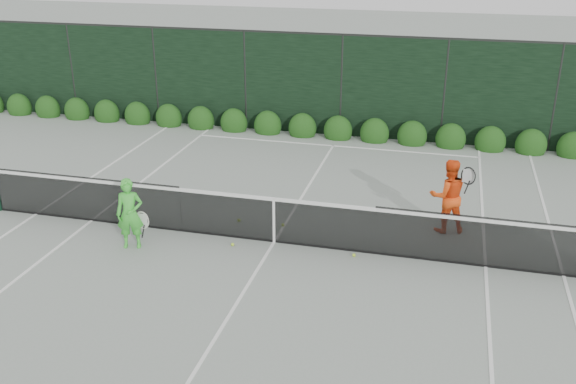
# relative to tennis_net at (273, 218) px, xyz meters

# --- Properties ---
(ground) EXTENTS (80.00, 80.00, 0.00)m
(ground) POSITION_rel_tennis_net_xyz_m (0.02, 0.00, -0.53)
(ground) COLOR gray
(ground) RESTS_ON ground
(tennis_net) EXTENTS (12.90, 0.10, 1.07)m
(tennis_net) POSITION_rel_tennis_net_xyz_m (0.00, 0.00, 0.00)
(tennis_net) COLOR #10301F
(tennis_net) RESTS_ON ground
(player_woman) EXTENTS (0.65, 0.49, 1.43)m
(player_woman) POSITION_rel_tennis_net_xyz_m (-2.65, -0.88, 0.18)
(player_woman) COLOR green
(player_woman) RESTS_ON ground
(player_man) EXTENTS (0.95, 0.80, 1.58)m
(player_man) POSITION_rel_tennis_net_xyz_m (3.34, 1.42, 0.26)
(player_man) COLOR #FF4F15
(player_man) RESTS_ON ground
(court_lines) EXTENTS (11.03, 23.83, 0.01)m
(court_lines) POSITION_rel_tennis_net_xyz_m (0.02, 0.00, -0.53)
(court_lines) COLOR white
(court_lines) RESTS_ON ground
(windscreen_fence) EXTENTS (32.00, 21.07, 3.06)m
(windscreen_fence) POSITION_rel_tennis_net_xyz_m (0.02, -2.71, 0.98)
(windscreen_fence) COLOR black
(windscreen_fence) RESTS_ON ground
(hedge_row) EXTENTS (31.66, 0.65, 0.94)m
(hedge_row) POSITION_rel_tennis_net_xyz_m (0.02, 7.15, -0.30)
(hedge_row) COLOR #15390F
(hedge_row) RESTS_ON ground
(tennis_balls) EXTENTS (2.73, 1.20, 0.07)m
(tennis_balls) POSITION_rel_tennis_net_xyz_m (-0.01, 0.23, -0.50)
(tennis_balls) COLOR #BBE533
(tennis_balls) RESTS_ON ground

